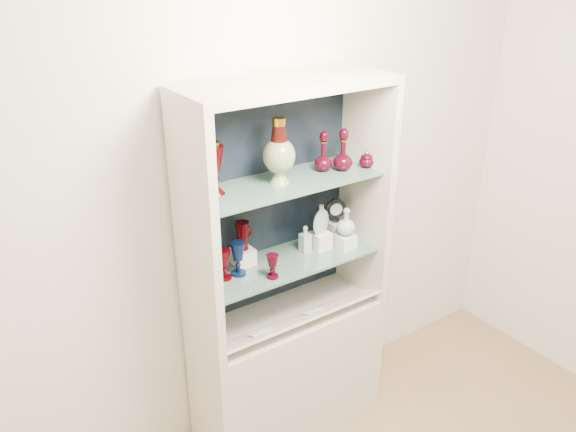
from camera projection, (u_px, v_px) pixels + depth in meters
wall_back at (263, 183)px, 2.79m from camera, size 3.50×0.02×2.80m
cabinet_base at (288, 371)px, 3.04m from camera, size 1.00×0.40×0.75m
cabinet_back_panel at (267, 198)px, 2.79m from camera, size 0.98×0.02×1.15m
cabinet_side_left at (196, 237)px, 2.41m from camera, size 0.04×0.40×1.15m
cabinet_side_right at (365, 190)px, 2.90m from camera, size 0.04×0.40×1.15m
cabinet_top_cap at (288, 85)px, 2.40m from camera, size 1.00×0.40×0.04m
shelf_lower at (286, 262)px, 2.78m from camera, size 0.92×0.34×0.01m
shelf_upper at (286, 182)px, 2.61m from camera, size 0.92×0.34×0.01m
label_ledge at (300, 318)px, 2.79m from camera, size 0.92×0.17×0.09m
label_card_0 at (259, 332)px, 2.66m from camera, size 0.10×0.06×0.03m
label_card_1 at (313, 311)px, 2.83m from camera, size 0.10×0.06×0.03m
pedestal_lamp_left at (194, 175)px, 2.36m from camera, size 0.11×0.11×0.23m
pedestal_lamp_right at (214, 168)px, 2.42m from camera, size 0.11×0.11×0.24m
enamel_urn at (279, 151)px, 2.52m from camera, size 0.15×0.15×0.31m
ruby_decanter_a at (324, 149)px, 2.69m from camera, size 0.10×0.10×0.22m
ruby_decanter_b at (343, 148)px, 2.70m from camera, size 0.11×0.11×0.22m
lidded_bowl at (367, 159)px, 2.77m from camera, size 0.08×0.08×0.08m
cobalt_goblet at (238, 259)px, 2.62m from camera, size 0.07×0.07×0.17m
ruby_goblet_tall at (225, 264)px, 2.59m from camera, size 0.07×0.07×0.15m
ruby_goblet_small at (273, 266)px, 2.61m from camera, size 0.08×0.08×0.12m
riser_ruby_pitcher at (243, 256)px, 2.74m from camera, size 0.10×0.10×0.08m
ruby_pitcher at (242, 236)px, 2.69m from camera, size 0.12×0.08×0.14m
clear_square_bottle at (305, 239)px, 2.84m from camera, size 0.05×0.05×0.14m
riser_flat_flask at (320, 240)px, 2.88m from camera, size 0.09×0.09×0.09m
flat_flask at (321, 218)px, 2.83m from camera, size 0.12×0.07×0.16m
riser_clear_round_decanter at (345, 241)px, 2.90m from camera, size 0.09×0.09×0.07m
clear_round_decanter at (346, 222)px, 2.85m from camera, size 0.12×0.12×0.14m
riser_cameo_medallion at (335, 230)px, 2.98m from camera, size 0.08×0.08×0.10m
cameo_medallion at (336, 210)px, 2.93m from camera, size 0.12×0.07×0.13m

